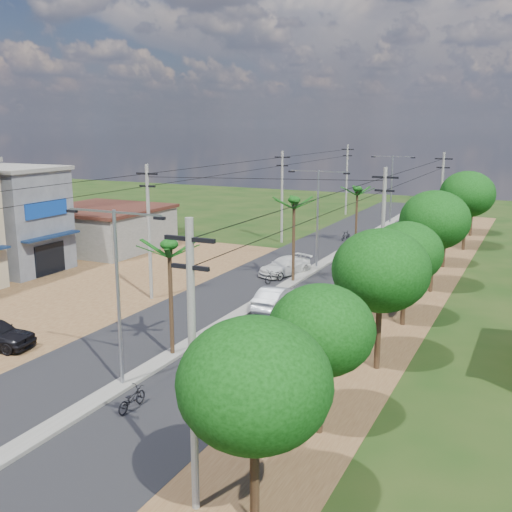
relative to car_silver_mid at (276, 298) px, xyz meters
The scene contains 32 objects.
ground 13.61m from the car_silver_mid, 96.34° to the right, with size 160.00×160.00×0.00m, color black.
road 2.24m from the car_silver_mid, 135.06° to the left, with size 12.00×110.00×0.04m, color black.
median 4.78m from the car_silver_mid, 108.45° to the left, with size 1.00×90.00×0.18m, color #605E56.
dirt_lot_west 17.41m from the car_silver_mid, 161.55° to the right, with size 18.00×46.00×0.04m, color #52341C.
dirt_shoulder_east 7.19m from the car_silver_mid, 12.07° to the left, with size 5.00×90.00×0.03m, color #52341C.
shophouse_grey 23.73m from the car_silver_mid, behind, with size 9.00×6.40×8.30m.
low_shed 24.86m from the car_silver_mid, 154.99° to the left, with size 10.40×10.40×3.95m.
tree_east_a 21.41m from the car_silver_mid, 67.70° to the right, with size 4.40×4.40×6.37m.
tree_east_b 15.95m from the car_silver_mid, 59.99° to the right, with size 4.00×4.00×5.83m.
tree_east_c 11.25m from the car_silver_mid, 38.42° to the right, with size 4.60×4.60×6.83m.
tree_east_d 8.69m from the car_silver_mid, ahead, with size 4.20×4.20×6.13m.
tree_east_e 12.52m from the car_silver_mid, 46.37° to the left, with size 4.80×4.80×7.14m.
tree_east_f 18.48m from the car_silver_mid, 64.98° to the left, with size 3.80×3.80×5.52m.
tree_east_g 26.25m from the car_silver_mid, 71.28° to the left, with size 5.00×5.00×7.38m.
tree_east_h 33.69m from the car_silver_mid, 76.17° to the left, with size 4.40×4.40×6.52m.
palm_median_near 10.75m from the car_silver_mid, 98.97° to the right, with size 2.00×2.00×6.15m.
palm_median_mid 8.43m from the car_silver_mid, 103.00° to the left, with size 2.00×2.00×6.55m.
palm_median_far 23.00m from the car_silver_mid, 93.81° to the left, with size 2.00×2.00×5.85m.
streetlight_near 14.18m from the car_silver_mid, 96.34° to the right, with size 5.10×0.18×8.00m.
streetlight_mid 12.28m from the car_silver_mid, 97.43° to the left, with size 5.10×0.18×8.00m.
streetlight_far 36.75m from the car_silver_mid, 92.35° to the left, with size 5.10×0.18×8.00m.
utility_pole_w_b 9.52m from the car_silver_mid, 169.97° to the right, with size 1.60×0.24×9.00m.
utility_pole_w_c 22.55m from the car_silver_mid, 112.52° to the left, with size 1.60×0.24×9.00m.
utility_pole_w_d 42.55m from the car_silver_mid, 101.58° to the left, with size 1.60×0.24×9.00m.
utility_pole_e_a 20.80m from the car_silver_mid, 72.90° to the right, with size 1.60×0.24×9.00m.
utility_pole_e_b 7.64m from the car_silver_mid, 22.59° to the left, with size 1.60×0.24×9.00m.
utility_pole_e_c 25.54m from the car_silver_mid, 76.24° to the left, with size 1.60×0.24×9.00m.
car_silver_mid is the anchor object (origin of this frame).
car_white_far 8.97m from the car_silver_mid, 109.55° to the left, with size 1.91×4.70×1.36m, color beige.
moto_rider_east 15.12m from the car_silver_mid, 89.09° to the right, with size 0.61×1.74×0.92m, color black.
moto_rider_west_a 6.43m from the car_silver_mid, 114.85° to the left, with size 0.69×1.97×1.03m, color black.
moto_rider_west_b 24.42m from the car_silver_mid, 97.11° to the left, with size 0.45×1.58×0.95m, color black.
Camera 1 is at (16.23, -19.81, 11.49)m, focal length 42.00 mm.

